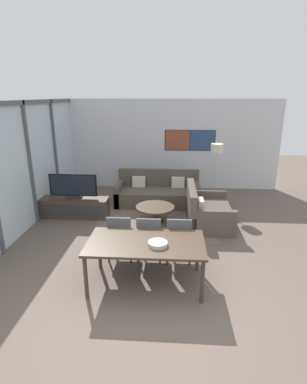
% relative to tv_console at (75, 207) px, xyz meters
% --- Properties ---
extents(ground_plane, '(24.00, 24.00, 0.00)m').
position_rel_tv_console_xyz_m(ground_plane, '(2.18, -3.41, -0.24)').
color(ground_plane, brown).
extents(wall_back, '(7.07, 0.09, 2.80)m').
position_rel_tv_console_xyz_m(wall_back, '(2.20, 2.67, 1.17)').
color(wall_back, silver).
rests_on(wall_back, ground_plane).
extents(window_wall_left, '(0.07, 6.08, 2.80)m').
position_rel_tv_console_xyz_m(window_wall_left, '(-0.85, -0.37, 1.30)').
color(window_wall_left, silver).
rests_on(window_wall_left, ground_plane).
extents(area_rug, '(2.74, 2.06, 0.01)m').
position_rel_tv_console_xyz_m(area_rug, '(2.01, -0.22, -0.23)').
color(area_rug, '#706051').
rests_on(area_rug, ground_plane).
extents(tv_console, '(1.66, 0.47, 0.48)m').
position_rel_tv_console_xyz_m(tv_console, '(0.00, 0.00, 0.00)').
color(tv_console, '#423326').
rests_on(tv_console, ground_plane).
extents(television, '(1.17, 0.20, 0.61)m').
position_rel_tv_console_xyz_m(television, '(0.00, 0.00, 0.54)').
color(television, '#2D2D33').
rests_on(television, tv_console).
extents(sofa_main, '(2.29, 1.00, 0.90)m').
position_rel_tv_console_xyz_m(sofa_main, '(2.01, 1.13, 0.04)').
color(sofa_main, '#51473D').
rests_on(sofa_main, ground_plane).
extents(sofa_side, '(1.00, 1.53, 0.90)m').
position_rel_tv_console_xyz_m(sofa_side, '(3.18, -0.22, 0.04)').
color(sofa_side, '#51473D').
rests_on(sofa_side, ground_plane).
extents(coffee_table, '(0.91, 0.91, 0.40)m').
position_rel_tv_console_xyz_m(coffee_table, '(2.01, -0.22, 0.06)').
color(coffee_table, '#423326').
rests_on(coffee_table, ground_plane).
extents(dining_table, '(1.82, 0.97, 0.74)m').
position_rel_tv_console_xyz_m(dining_table, '(2.01, -2.67, 0.43)').
color(dining_table, '#423326').
rests_on(dining_table, ground_plane).
extents(dining_chair_left, '(0.46, 0.46, 0.88)m').
position_rel_tv_console_xyz_m(dining_chair_left, '(1.49, -1.97, 0.26)').
color(dining_chair_left, '#4C4C51').
rests_on(dining_chair_left, ground_plane).
extents(dining_chair_centre, '(0.46, 0.46, 0.88)m').
position_rel_tv_console_xyz_m(dining_chair_centre, '(2.01, -1.98, 0.26)').
color(dining_chair_centre, '#4C4C51').
rests_on(dining_chair_centre, ground_plane).
extents(dining_chair_right, '(0.46, 0.46, 0.88)m').
position_rel_tv_console_xyz_m(dining_chair_right, '(2.54, -1.98, 0.26)').
color(dining_chair_right, '#4C4C51').
rests_on(dining_chair_right, ground_plane).
extents(fruit_bowl, '(0.30, 0.30, 0.06)m').
position_rel_tv_console_xyz_m(fruit_bowl, '(2.20, -2.78, 0.54)').
color(fruit_bowl, '#B7B2A8').
rests_on(fruit_bowl, dining_table).
extents(floor_lamp, '(0.32, 0.32, 1.70)m').
position_rel_tv_console_xyz_m(floor_lamp, '(3.55, 1.02, 1.19)').
color(floor_lamp, '#2D2D33').
rests_on(floor_lamp, ground_plane).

